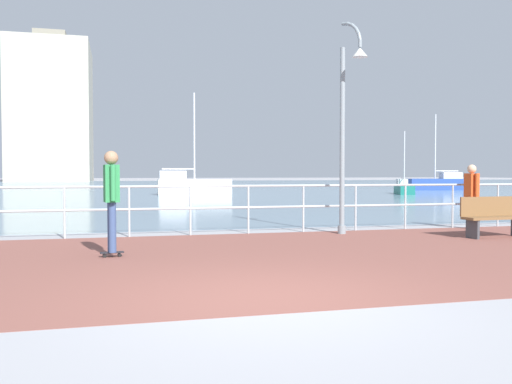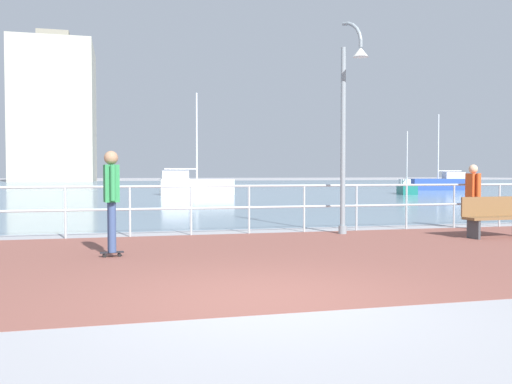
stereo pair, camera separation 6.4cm
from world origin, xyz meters
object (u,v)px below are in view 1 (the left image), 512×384
at_px(bystander, 471,191).
at_px(park_bench, 494,216).
at_px(sailboat_navy, 192,185).
at_px(sailboat_white, 437,183).
at_px(lamppost, 348,117).
at_px(skateboarder, 112,193).
at_px(sailboat_blue, 404,188).

height_order(bystander, park_bench, bystander).
distance_m(sailboat_navy, sailboat_white, 21.76).
distance_m(lamppost, bystander, 4.12).
xyz_separation_m(bystander, park_bench, (-0.69, -1.76, -0.51)).
bearing_deg(lamppost, skateboarder, -157.56).
bearing_deg(skateboarder, park_bench, 5.94).
xyz_separation_m(skateboarder, sailboat_white, (26.22, 30.94, -0.51)).
relative_size(lamppost, sailboat_blue, 1.16).
bearing_deg(lamppost, sailboat_white, 54.04).
bearing_deg(bystander, sailboat_white, 58.80).
height_order(lamppost, skateboarder, lamppost).
relative_size(lamppost, sailboat_white, 0.79).
xyz_separation_m(skateboarder, sailboat_blue, (19.32, 24.18, -0.71)).
bearing_deg(lamppost, sailboat_navy, 91.08).
bearing_deg(sailboat_blue, bystander, -115.42).
bearing_deg(sailboat_white, bystander, -121.20).
xyz_separation_m(sailboat_navy, sailboat_blue, (14.38, -2.22, -0.23)).
bearing_deg(lamppost, park_bench, -24.30).
distance_m(bystander, park_bench, 1.96).
height_order(lamppost, park_bench, lamppost).
relative_size(skateboarder, sailboat_white, 0.29).
relative_size(lamppost, bystander, 2.99).
relative_size(lamppost, skateboarder, 2.73).
distance_m(skateboarder, park_bench, 8.46).
height_order(skateboarder, park_bench, skateboarder).
xyz_separation_m(lamppost, skateboarder, (-5.39, -2.23, -1.67)).
relative_size(park_bench, sailboat_white, 0.26).
xyz_separation_m(park_bench, sailboat_blue, (10.93, 23.31, -0.06)).
bearing_deg(sailboat_navy, sailboat_blue, -8.79).
distance_m(park_bench, sailboat_white, 34.95).
xyz_separation_m(skateboarder, bystander, (9.08, 2.63, -0.13)).
relative_size(skateboarder, park_bench, 1.13).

